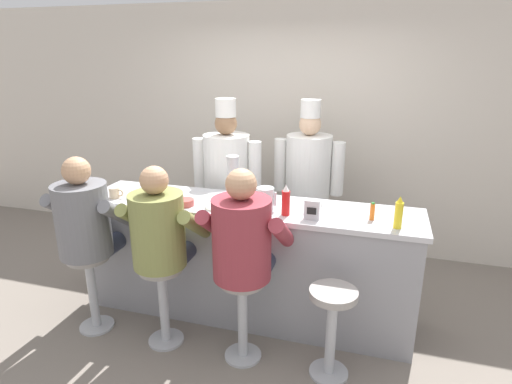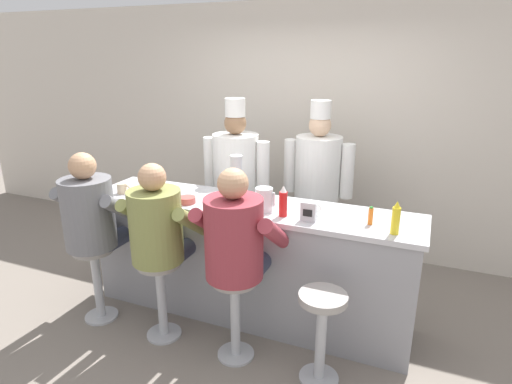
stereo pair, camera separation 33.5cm
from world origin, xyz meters
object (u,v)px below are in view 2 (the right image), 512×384
at_px(water_pitcher_clear, 264,199).
at_px(coffee_mug_white, 310,208).
at_px(diner_seated_olive, 159,230).
at_px(hot_sauce_bottle_orange, 371,216).
at_px(napkin_dispenser_chrome, 309,212).
at_px(breakfast_plate, 220,205).
at_px(mustard_bottle_yellow, 396,219).
at_px(cook_in_whites_near, 236,181).
at_px(diner_seated_grey, 92,217).
at_px(empty_stool_round, 322,324).
at_px(cup_stack_steel, 236,176).
at_px(diner_seated_maroon, 236,242).
at_px(cereal_bowl, 187,200).
at_px(coffee_mug_tan, 123,188).
at_px(cook_in_whites_far, 317,183).
at_px(ketchup_bottle_red, 283,202).

height_order(water_pitcher_clear, coffee_mug_white, water_pitcher_clear).
bearing_deg(diner_seated_olive, hot_sauce_bottle_orange, 17.32).
bearing_deg(napkin_dispenser_chrome, breakfast_plate, 177.37).
xyz_separation_m(hot_sauce_bottle_orange, coffee_mug_white, (-0.45, 0.04, -0.02)).
bearing_deg(mustard_bottle_yellow, hot_sauce_bottle_orange, 148.93).
height_order(napkin_dispenser_chrome, cook_in_whites_near, cook_in_whites_near).
relative_size(napkin_dispenser_chrome, cook_in_whites_near, 0.08).
distance_m(breakfast_plate, diner_seated_grey, 1.04).
bearing_deg(mustard_bottle_yellow, empty_stool_round, -134.01).
distance_m(cup_stack_steel, napkin_dispenser_chrome, 0.81).
height_order(diner_seated_olive, empty_stool_round, diner_seated_olive).
bearing_deg(diner_seated_maroon, hot_sauce_bottle_orange, 28.72).
relative_size(coffee_mug_white, diner_seated_maroon, 0.09).
bearing_deg(cook_in_whites_near, water_pitcher_clear, -52.12).
bearing_deg(cereal_bowl, coffee_mug_tan, 179.44).
xyz_separation_m(cereal_bowl, cup_stack_steel, (0.29, 0.33, 0.15)).
relative_size(coffee_mug_white, cup_stack_steel, 0.38).
relative_size(breakfast_plate, diner_seated_maroon, 0.16).
xyz_separation_m(mustard_bottle_yellow, napkin_dispenser_chrome, (-0.60, 0.00, -0.04)).
relative_size(mustard_bottle_yellow, cup_stack_steel, 0.67).
xyz_separation_m(mustard_bottle_yellow, water_pitcher_clear, (-0.97, 0.07, -0.02)).
xyz_separation_m(mustard_bottle_yellow, diner_seated_maroon, (-1.01, -0.35, -0.20)).
xyz_separation_m(coffee_mug_tan, cook_in_whites_far, (1.45, 1.08, -0.09)).
relative_size(coffee_mug_tan, cook_in_whites_near, 0.07).
xyz_separation_m(coffee_mug_tan, empty_stool_round, (1.89, -0.39, -0.60)).
height_order(cup_stack_steel, cook_in_whites_far, cook_in_whites_far).
relative_size(cup_stack_steel, empty_stool_round, 0.52).
bearing_deg(hot_sauce_bottle_orange, breakfast_plate, -176.59).
distance_m(hot_sauce_bottle_orange, water_pitcher_clear, 0.80).
xyz_separation_m(coffee_mug_tan, diner_seated_maroon, (1.25, -0.36, -0.14)).
relative_size(hot_sauce_bottle_orange, coffee_mug_tan, 1.01).
relative_size(water_pitcher_clear, coffee_mug_tan, 1.39).
height_order(hot_sauce_bottle_orange, cook_in_whites_near, cook_in_whites_near).
xyz_separation_m(water_pitcher_clear, cook_in_whites_far, (0.16, 1.01, -0.13)).
bearing_deg(water_pitcher_clear, cook_in_whites_near, 127.88).
relative_size(ketchup_bottle_red, coffee_mug_white, 1.80).
bearing_deg(breakfast_plate, empty_stool_round, -23.84).
distance_m(cereal_bowl, cook_in_whites_far, 1.35).
height_order(water_pitcher_clear, diner_seated_maroon, diner_seated_maroon).
bearing_deg(hot_sauce_bottle_orange, cereal_bowl, -175.82).
distance_m(coffee_mug_white, cook_in_whites_far, 0.96).
relative_size(cereal_bowl, diner_seated_grey, 0.10).
distance_m(ketchup_bottle_red, hot_sauce_bottle_orange, 0.63).
distance_m(napkin_dispenser_chrome, diner_seated_grey, 1.74).
height_order(cereal_bowl, diner_seated_maroon, diner_seated_maroon).
relative_size(ketchup_bottle_red, cup_stack_steel, 0.68).
relative_size(hot_sauce_bottle_orange, water_pitcher_clear, 0.72).
bearing_deg(cup_stack_steel, napkin_dispenser_chrome, -24.47).
bearing_deg(ketchup_bottle_red, napkin_dispenser_chrome, -6.16).
distance_m(diner_seated_grey, empty_stool_round, 1.97).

